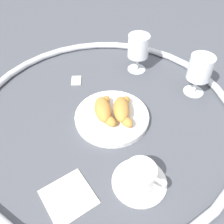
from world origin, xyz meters
name	(u,v)px	position (x,y,z in m)	size (l,w,h in m)	color
ground_plane	(105,114)	(0.00, 0.00, 0.00)	(2.20, 2.20, 0.00)	#4C4F56
table_chrome_rim	(105,112)	(0.00, 0.00, 0.01)	(0.82, 0.82, 0.02)	silver
pastry_plate	(112,116)	(0.03, 0.01, 0.01)	(0.23, 0.23, 0.02)	white
croissant_large	(104,110)	(0.02, -0.01, 0.04)	(0.13, 0.09, 0.04)	#CC893D
croissant_small	(122,110)	(0.04, 0.04, 0.04)	(0.12, 0.10, 0.04)	#CC893D
coffee_cup_near	(140,177)	(0.25, -0.03, 0.03)	(0.14, 0.14, 0.06)	white
juice_glass_left	(200,69)	(0.05, 0.32, 0.10)	(0.08, 0.08, 0.14)	white
juice_glass_right	(138,48)	(-0.16, 0.22, 0.09)	(0.08, 0.08, 0.14)	white
sugar_packet	(76,80)	(-0.20, -0.01, 0.00)	(0.05, 0.03, 0.01)	white
folded_napkin	(68,197)	(0.20, -0.20, 0.00)	(0.11, 0.11, 0.01)	silver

